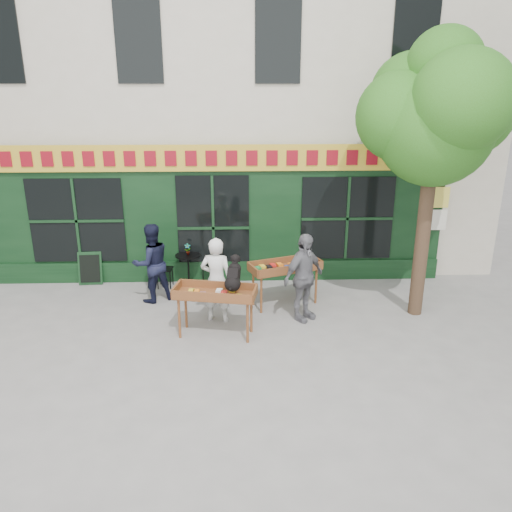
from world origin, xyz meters
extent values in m
plane|color=slate|center=(0.00, 0.00, 0.00)|extent=(80.00, 80.00, 0.00)
cube|color=beige|center=(0.00, 6.00, 5.00)|extent=(14.00, 7.00, 10.00)
cube|color=black|center=(0.00, 2.42, 1.60)|extent=(11.00, 0.16, 3.20)
cube|color=gold|center=(0.00, 2.30, 3.00)|extent=(11.00, 0.06, 0.60)
cube|color=maroon|center=(0.00, 2.26, 3.00)|extent=(9.60, 0.03, 0.34)
cube|color=black|center=(0.00, 2.32, 0.25)|extent=(11.00, 0.10, 0.50)
cube|color=black|center=(0.00, 2.32, 1.35)|extent=(1.70, 0.05, 2.50)
cube|color=black|center=(-3.20, 2.32, 1.55)|extent=(2.20, 0.05, 2.00)
cube|color=black|center=(3.20, 2.32, 1.55)|extent=(2.20, 0.05, 2.00)
cube|color=silver|center=(5.40, 2.30, 1.50)|extent=(0.42, 0.02, 0.50)
cube|color=#E5D14C|center=(5.40, 2.30, 2.05)|extent=(0.42, 0.02, 0.50)
cube|color=silver|center=(5.40, 2.30, 2.60)|extent=(0.42, 0.02, 0.50)
cylinder|color=#382619|center=(4.30, 0.30, 1.80)|extent=(0.28, 0.28, 3.60)
sphere|color=#2B5D15|center=(4.30, 0.30, 3.80)|extent=(2.20, 2.20, 2.20)
sphere|color=#2B5D15|center=(5.00, 0.60, 4.10)|extent=(1.80, 1.80, 1.80)
sphere|color=#2B5D15|center=(3.70, 0.50, 4.00)|extent=(1.70, 1.70, 1.70)
sphere|color=#2B5D15|center=(4.50, -0.30, 4.30)|extent=(1.80, 1.80, 1.80)
sphere|color=#2B5D15|center=(4.00, 0.90, 4.40)|extent=(1.60, 1.60, 1.60)
sphere|color=#2B5D15|center=(4.40, 0.40, 4.90)|extent=(1.40, 1.40, 1.40)
cylinder|color=brown|center=(-0.53, -0.65, 0.40)|extent=(0.05, 0.05, 0.80)
cylinder|color=brown|center=(0.75, -0.89, 0.40)|extent=(0.05, 0.05, 0.80)
cylinder|color=brown|center=(-0.45, -0.22, 0.40)|extent=(0.05, 0.05, 0.80)
cylinder|color=brown|center=(0.83, -0.45, 0.40)|extent=(0.05, 0.05, 0.80)
cube|color=brown|center=(0.15, -0.55, 0.82)|extent=(1.58, 0.85, 0.05)
cube|color=brown|center=(0.10, -0.84, 0.90)|extent=(1.48, 0.31, 0.18)
cube|color=brown|center=(0.20, -0.27, 0.90)|extent=(1.48, 0.31, 0.18)
cube|color=brown|center=(0.15, -0.55, 0.88)|extent=(1.35, 0.63, 0.06)
imported|color=silver|center=(0.15, 0.10, 0.88)|extent=(0.70, 0.53, 1.75)
cylinder|color=brown|center=(1.06, 0.41, 0.40)|extent=(0.05, 0.05, 0.80)
cylinder|color=brown|center=(2.28, 0.87, 0.40)|extent=(0.05, 0.05, 0.80)
cylinder|color=brown|center=(0.91, 0.82, 0.40)|extent=(0.05, 0.05, 0.80)
cylinder|color=brown|center=(2.12, 1.28, 0.40)|extent=(0.05, 0.05, 0.80)
cube|color=brown|center=(1.59, 0.84, 0.82)|extent=(1.61, 1.07, 0.05)
cube|color=brown|center=(1.69, 0.57, 0.90)|extent=(1.42, 0.56, 0.18)
cube|color=brown|center=(1.49, 1.12, 0.90)|extent=(1.42, 0.56, 0.18)
cube|color=brown|center=(1.59, 0.84, 0.88)|extent=(1.36, 0.83, 0.06)
imported|color=slate|center=(1.89, 0.09, 0.91)|extent=(1.10, 1.03, 1.81)
cylinder|color=black|center=(-0.61, 2.05, 0.02)|extent=(0.36, 0.36, 0.03)
cylinder|color=black|center=(-0.61, 2.05, 0.38)|extent=(0.04, 0.04, 0.72)
cylinder|color=black|center=(-0.61, 2.05, 0.75)|extent=(0.60, 0.60, 0.03)
cube|color=black|center=(-1.16, 1.95, 0.45)|extent=(0.38, 0.38, 0.03)
cube|color=black|center=(-1.33, 1.96, 0.70)|extent=(0.05, 0.36, 0.50)
cylinder|color=black|center=(-1.02, 1.79, 0.22)|extent=(0.02, 0.02, 0.44)
cylinder|color=black|center=(-1.00, 2.09, 0.22)|extent=(0.02, 0.02, 0.44)
cylinder|color=black|center=(-1.32, 1.81, 0.22)|extent=(0.02, 0.02, 0.44)
cylinder|color=black|center=(-1.30, 2.11, 0.22)|extent=(0.02, 0.02, 0.44)
cube|color=black|center=(-0.06, 2.10, 0.45)|extent=(0.51, 0.51, 0.03)
cube|color=black|center=(0.07, 2.21, 0.70)|extent=(0.26, 0.29, 0.50)
cylinder|color=black|center=(-0.27, 2.11, 0.22)|extent=(0.02, 0.02, 0.44)
cylinder|color=black|center=(-0.07, 1.89, 0.22)|extent=(0.02, 0.02, 0.44)
cylinder|color=black|center=(-0.04, 2.31, 0.22)|extent=(0.02, 0.02, 0.44)
cylinder|color=black|center=(0.15, 2.09, 0.22)|extent=(0.02, 0.02, 0.44)
imported|color=gray|center=(-0.61, 2.05, 0.90)|extent=(0.16, 0.12, 0.28)
imported|color=black|center=(-1.31, 1.15, 0.88)|extent=(1.08, 1.01, 1.76)
cube|color=black|center=(-2.98, 2.20, 0.40)|extent=(0.57, 0.22, 0.79)
cube|color=black|center=(-2.98, 2.18, 0.40)|extent=(0.47, 0.20, 0.65)
camera|label=1|loc=(0.62, -9.19, 4.49)|focal=35.00mm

